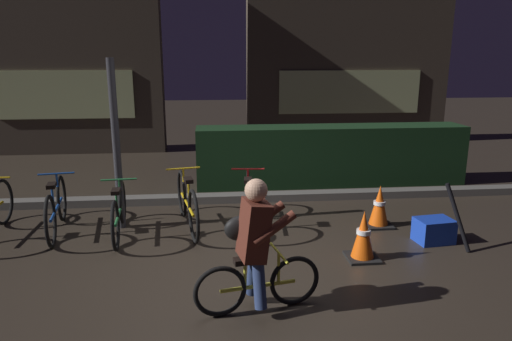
{
  "coord_description": "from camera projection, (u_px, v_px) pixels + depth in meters",
  "views": [
    {
      "loc": [
        -0.34,
        -4.84,
        2.26
      ],
      "look_at": [
        0.2,
        0.6,
        0.9
      ],
      "focal_mm": 32.29,
      "sensor_mm": 36.0,
      "label": 1
    }
  ],
  "objects": [
    {
      "name": "closed_umbrella",
      "position": [
        458.0,
        218.0,
        5.44
      ],
      "size": [
        0.31,
        0.27,
        0.81
      ],
      "primitive_type": "cylinder",
      "rotation": [
        0.0,
        0.38,
        2.46
      ],
      "color": "black",
      "rests_on": "ground"
    },
    {
      "name": "sidewalk_curb",
      "position": [
        234.0,
        198.0,
        7.36
      ],
      "size": [
        12.0,
        0.24,
        0.12
      ],
      "primitive_type": "cube",
      "color": "#56544F",
      "rests_on": "ground"
    },
    {
      "name": "ground_plane",
      "position": [
        244.0,
        260.0,
        5.25
      ],
      "size": [
        40.0,
        40.0,
        0.0
      ],
      "primitive_type": "plane",
      "color": "#2D261E"
    },
    {
      "name": "traffic_cone_far",
      "position": [
        379.0,
        207.0,
        6.24
      ],
      "size": [
        0.36,
        0.36,
        0.58
      ],
      "color": "black",
      "rests_on": "ground"
    },
    {
      "name": "parked_bike_center_left",
      "position": [
        119.0,
        212.0,
        5.89
      ],
      "size": [
        0.46,
        1.51,
        0.7
      ],
      "rotation": [
        0.0,
        0.0,
        1.66
      ],
      "color": "black",
      "rests_on": "ground"
    },
    {
      "name": "parked_bike_left_mid",
      "position": [
        56.0,
        208.0,
        6.0
      ],
      "size": [
        0.46,
        1.6,
        0.74
      ],
      "rotation": [
        0.0,
        0.0,
        1.73
      ],
      "color": "black",
      "rests_on": "ground"
    },
    {
      "name": "cyclist",
      "position": [
        255.0,
        245.0,
        4.08
      ],
      "size": [
        1.17,
        0.5,
        1.25
      ],
      "rotation": [
        0.0,
        0.0,
        0.19
      ],
      "color": "black",
      "rests_on": "ground"
    },
    {
      "name": "parked_bike_center_right",
      "position": [
        187.0,
        203.0,
        6.15
      ],
      "size": [
        0.47,
        1.66,
        0.78
      ],
      "rotation": [
        0.0,
        0.0,
        1.77
      ],
      "color": "black",
      "rests_on": "ground"
    },
    {
      "name": "parked_bike_right_mid",
      "position": [
        248.0,
        202.0,
        6.24
      ],
      "size": [
        0.46,
        1.62,
        0.75
      ],
      "rotation": [
        0.0,
        0.0,
        1.49
      ],
      "color": "black",
      "rests_on": "ground"
    },
    {
      "name": "storefront_left",
      "position": [
        64.0,
        49.0,
        10.59
      ],
      "size": [
        4.4,
        0.54,
        4.88
      ],
      "color": "#42382D",
      "rests_on": "ground"
    },
    {
      "name": "traffic_cone_near",
      "position": [
        363.0,
        236.0,
        5.22
      ],
      "size": [
        0.36,
        0.36,
        0.58
      ],
      "color": "black",
      "rests_on": "ground"
    },
    {
      "name": "hedge_row",
      "position": [
        331.0,
        155.0,
        8.29
      ],
      "size": [
        4.8,
        0.7,
        1.06
      ],
      "primitive_type": "cube",
      "color": "black",
      "rests_on": "ground"
    },
    {
      "name": "blue_crate",
      "position": [
        434.0,
        230.0,
        5.73
      ],
      "size": [
        0.48,
        0.37,
        0.3
      ],
      "primitive_type": "cube",
      "rotation": [
        0.0,
        0.0,
        0.12
      ],
      "color": "#193DB7",
      "rests_on": "ground"
    },
    {
      "name": "storefront_right",
      "position": [
        348.0,
        69.0,
        12.05
      ],
      "size": [
        5.3,
        0.54,
        3.89
      ],
      "color": "#42382D",
      "rests_on": "ground"
    },
    {
      "name": "street_post",
      "position": [
        116.0,
        146.0,
        5.99
      ],
      "size": [
        0.1,
        0.1,
        2.24
      ],
      "primitive_type": "cylinder",
      "color": "#2D2D33",
      "rests_on": "ground"
    }
  ]
}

